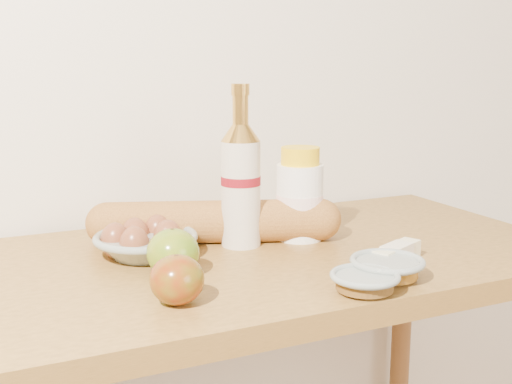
{
  "coord_description": "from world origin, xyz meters",
  "views": [
    {
      "loc": [
        -0.46,
        0.16,
        1.25
      ],
      "look_at": [
        0.0,
        1.15,
        1.02
      ],
      "focal_mm": 45.0,
      "sensor_mm": 36.0,
      "label": 1
    }
  ],
  "objects_px": {
    "bourbon_bottle": "(241,181)",
    "cream_bottle": "(300,197)",
    "egg_bowl": "(145,242)",
    "baguette": "(215,222)",
    "table": "(249,317)"
  },
  "relations": [
    {
      "from": "cream_bottle",
      "to": "egg_bowl",
      "type": "distance_m",
      "value": 0.31
    },
    {
      "from": "bourbon_bottle",
      "to": "cream_bottle",
      "type": "bearing_deg",
      "value": 0.12
    },
    {
      "from": "bourbon_bottle",
      "to": "egg_bowl",
      "type": "relative_size",
      "value": 1.29
    },
    {
      "from": "bourbon_bottle",
      "to": "baguette",
      "type": "bearing_deg",
      "value": 135.13
    },
    {
      "from": "cream_bottle",
      "to": "egg_bowl",
      "type": "xyz_separation_m",
      "value": [
        -0.31,
        0.01,
        -0.06
      ]
    },
    {
      "from": "cream_bottle",
      "to": "egg_bowl",
      "type": "height_order",
      "value": "cream_bottle"
    },
    {
      "from": "table",
      "to": "baguette",
      "type": "distance_m",
      "value": 0.19
    },
    {
      "from": "table",
      "to": "bourbon_bottle",
      "type": "bearing_deg",
      "value": 81.84
    },
    {
      "from": "baguette",
      "to": "cream_bottle",
      "type": "bearing_deg",
      "value": 4.74
    },
    {
      "from": "bourbon_bottle",
      "to": "baguette",
      "type": "height_order",
      "value": "bourbon_bottle"
    },
    {
      "from": "bourbon_bottle",
      "to": "cream_bottle",
      "type": "relative_size",
      "value": 1.67
    },
    {
      "from": "bourbon_bottle",
      "to": "egg_bowl",
      "type": "distance_m",
      "value": 0.21
    },
    {
      "from": "table",
      "to": "baguette",
      "type": "xyz_separation_m",
      "value": [
        -0.03,
        0.1,
        0.16
      ]
    },
    {
      "from": "egg_bowl",
      "to": "table",
      "type": "bearing_deg",
      "value": -19.56
    },
    {
      "from": "baguette",
      "to": "table",
      "type": "bearing_deg",
      "value": -52.93
    }
  ]
}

